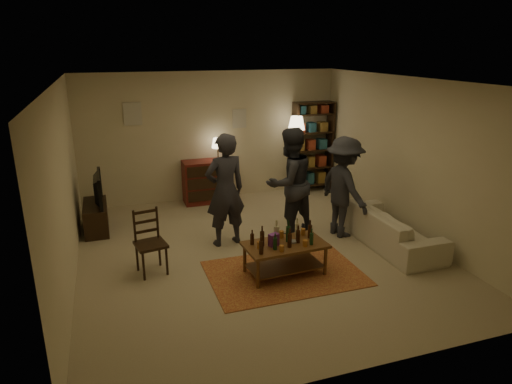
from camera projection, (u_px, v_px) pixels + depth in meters
name	position (u px, v px, depth m)	size (l,w,h in m)	color
floor	(257.00, 252.00, 7.37)	(6.00, 6.00, 0.00)	#C6B793
room_shell	(181.00, 116.00, 9.31)	(6.00, 6.00, 6.00)	beige
rug	(284.00, 273.00, 6.68)	(2.20, 1.50, 0.01)	#9C2F22
coffee_table	(284.00, 247.00, 6.55)	(1.20, 0.71, 0.82)	brown
dining_chair	(149.00, 239.00, 6.61)	(0.49, 0.49, 0.97)	black
tv_stand	(96.00, 210.00, 8.14)	(0.40, 1.00, 1.06)	black
dresser	(208.00, 180.00, 9.62)	(1.00, 0.50, 1.36)	maroon
bookshelf	(312.00, 146.00, 10.24)	(0.90, 0.34, 2.02)	black
floor_lamp	(296.00, 129.00, 9.76)	(0.36, 0.36, 1.75)	black
sofa	(390.00, 227.00, 7.58)	(2.08, 0.81, 0.61)	beige
person_left	(225.00, 190.00, 7.42)	(0.69, 0.45, 1.88)	#292831
person_right	(289.00, 183.00, 7.78)	(0.92, 0.72, 1.90)	#282A31
person_by_sofa	(344.00, 187.00, 7.80)	(1.13, 0.65, 1.75)	#292B32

